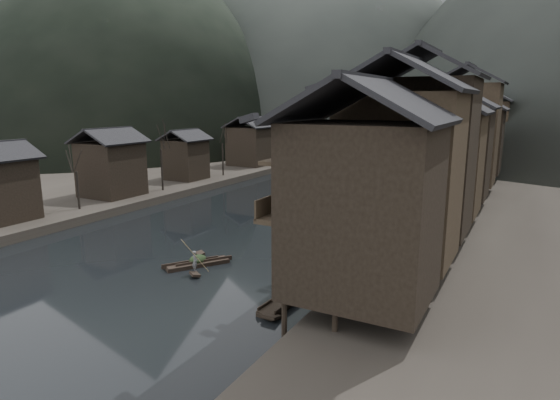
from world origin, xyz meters
The scene contains 12 objects.
water centered at (0.00, 0.00, 0.00)m, with size 300.00×300.00×0.00m, color black.
left_bank centered at (-35.00, 40.00, 0.60)m, with size 40.00×200.00×1.20m, color #2D2823.
stilt_houses centered at (17.29, 19.07, 9.21)m, with size 9.00×67.60×16.74m.
left_houses centered at (-20.50, 20.12, 5.66)m, with size 8.10×53.20×8.73m.
bare_trees centered at (-17.00, 13.36, 6.38)m, with size 3.84×41.60×7.67m.
moored_sampans centered at (12.14, 14.95, 0.20)m, with size 3.18×47.95×0.46m.
midriver_boats centered at (-4.57, 37.13, 0.20)m, with size 7.88×16.62×0.45m.
stone_bridge centered at (0.00, 72.00, 5.11)m, with size 40.00×6.00×9.00m.
hero_sampan centered at (2.79, -3.03, 0.20)m, with size 3.65×4.90×0.44m.
cargo_heap centered at (2.65, -2.83, 0.79)m, with size 1.16×1.52×0.70m, color black.
boatman centered at (3.81, -4.57, 1.24)m, with size 0.59×0.38×1.61m, color #5E5E61.
bamboo_pole centered at (4.01, -4.57, 3.69)m, with size 0.06×0.06×4.04m, color #8C7A51.
Camera 1 is at (24.49, -29.90, 12.38)m, focal length 30.00 mm.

